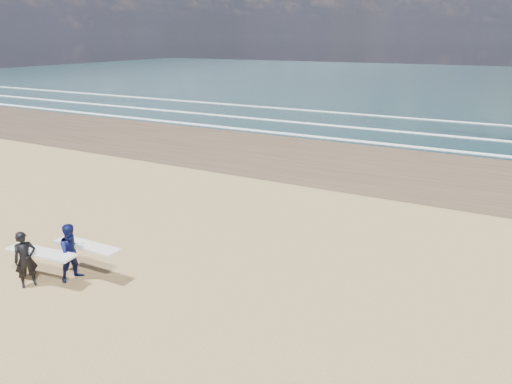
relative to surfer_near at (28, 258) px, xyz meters
The scene contains 2 objects.
surfer_near is the anchor object (origin of this frame).
surfer_far 1.21m from the surfer_near, 46.30° to the left, with size 2.21×1.11×1.72m.
Camera 1 is at (11.50, -7.26, 6.74)m, focal length 32.00 mm.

